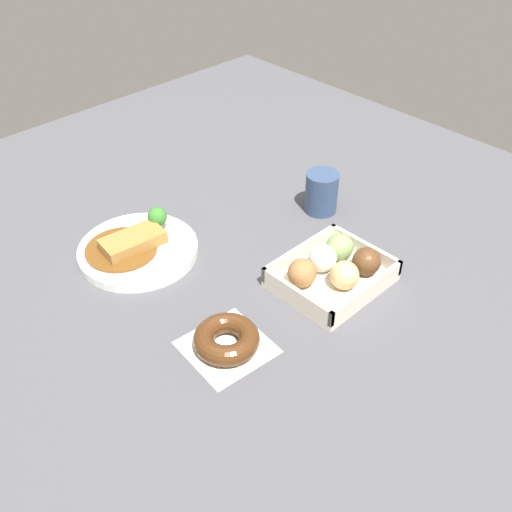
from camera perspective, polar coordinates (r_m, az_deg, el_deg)
The scene contains 5 objects.
ground_plane at distance 1.12m, azimuth -2.47°, elevation -1.09°, with size 1.60×1.60×0.00m, color #4C4C51.
curry_plate at distance 1.16m, azimuth -11.38°, elevation 0.83°, with size 0.23×0.23×0.07m.
donut_box at distance 1.08m, azimuth 7.49°, elevation -1.27°, with size 0.20×0.16×0.06m.
chocolate_ring_donut at distance 0.96m, azimuth -2.85°, elevation -8.07°, with size 0.14×0.14×0.04m.
coffee_mug at distance 1.26m, azimuth 6.33°, elevation 6.12°, with size 0.07×0.07×0.09m, color #33476B.
Camera 1 is at (0.56, 0.65, 0.71)m, focal length 41.45 mm.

